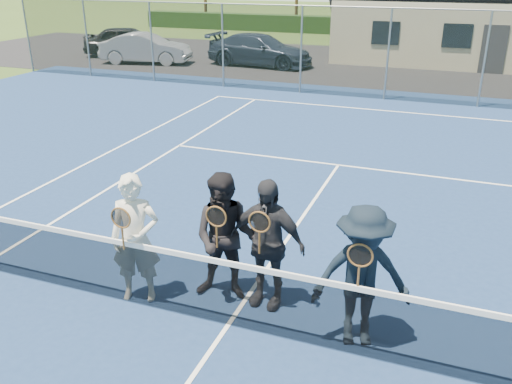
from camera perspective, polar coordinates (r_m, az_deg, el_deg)
ground at (r=25.69m, az=15.43°, el=12.42°), size 220.00×220.00×0.00m
court_surface at (r=7.13m, az=-2.93°, el=-13.89°), size 30.00×30.00×0.02m
tarmac_carpark at (r=26.36m, az=6.56°, el=13.32°), size 40.00×12.00×0.01m
hedge_row at (r=37.48m, az=17.60°, el=16.07°), size 40.00×1.20×1.10m
car_a at (r=29.01m, az=-13.27°, el=15.21°), size 4.67×3.24×1.48m
car_b at (r=26.58m, az=-11.54°, el=14.59°), size 4.36×2.26×1.37m
car_c at (r=25.43m, az=0.43°, el=14.72°), size 5.00×2.35×1.41m
court_markings at (r=7.12m, az=-2.93°, el=-13.79°), size 11.03×23.83×0.01m
tennis_net at (r=6.83m, az=-3.02°, el=-10.32°), size 11.68×0.08×1.10m
perimeter_fence at (r=19.07m, az=13.72°, el=13.88°), size 30.07×0.07×3.02m
player_a at (r=7.36m, az=-12.58°, el=-4.85°), size 0.76×0.62×1.80m
player_b at (r=7.23m, az=-3.23°, el=-4.81°), size 0.97×0.82×1.80m
player_c at (r=7.08m, az=1.12°, el=-5.41°), size 1.08×0.54×1.80m
player_d at (r=6.48m, az=11.07°, el=-8.78°), size 1.32×1.01×1.80m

